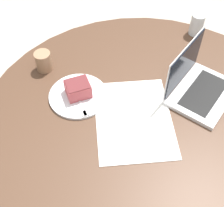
% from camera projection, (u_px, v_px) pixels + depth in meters
% --- Properties ---
extents(ground_plane, '(12.00, 12.00, 0.00)m').
position_uv_depth(ground_plane, '(137.00, 196.00, 1.79)').
color(ground_plane, '#B7AD9E').
extents(dining_table, '(1.37, 1.37, 0.72)m').
position_uv_depth(dining_table, '(146.00, 139.00, 1.31)').
color(dining_table, '#4C3323').
rests_on(dining_table, ground_plane).
extents(paper_document, '(0.46, 0.39, 0.00)m').
position_uv_depth(paper_document, '(134.00, 119.00, 1.24)').
color(paper_document, white).
rests_on(paper_document, dining_table).
extents(plate, '(0.25, 0.25, 0.01)m').
position_uv_depth(plate, '(78.00, 96.00, 1.31)').
color(plate, silver).
rests_on(plate, dining_table).
extents(cake_slice, '(0.09, 0.10, 0.06)m').
position_uv_depth(cake_slice, '(78.00, 89.00, 1.28)').
color(cake_slice, '#B74C51').
rests_on(cake_slice, plate).
extents(fork, '(0.17, 0.03, 0.00)m').
position_uv_depth(fork, '(81.00, 104.00, 1.27)').
color(fork, silver).
rests_on(fork, plate).
extents(coffee_glass, '(0.07, 0.07, 0.09)m').
position_uv_depth(coffee_glass, '(44.00, 61.00, 1.38)').
color(coffee_glass, '#997556').
rests_on(coffee_glass, dining_table).
extents(water_glass, '(0.07, 0.07, 0.11)m').
position_uv_depth(water_glass, '(197.00, 24.00, 1.53)').
color(water_glass, silver).
rests_on(water_glass, dining_table).
extents(laptop, '(0.35, 0.37, 0.22)m').
position_uv_depth(laptop, '(198.00, 86.00, 1.30)').
color(laptop, silver).
rests_on(laptop, dining_table).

